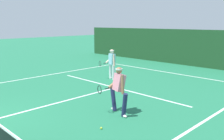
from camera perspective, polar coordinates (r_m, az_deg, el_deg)
The scene contains 7 objects.
court_line_baseline_far at distance 15.76m, azimuth 13.48°, elevation -0.66°, with size 9.74×0.10×0.01m, color white.
court_line_service at distance 11.91m, azimuth 0.80°, elevation -4.07°, with size 7.94×0.10×0.01m, color white.
court_line_centre at distance 9.91m, azimuth -12.68°, elevation -7.46°, with size 0.10×6.40×0.01m, color white.
player_near at distance 8.35m, azimuth 1.51°, elevation -4.26°, with size 1.09×0.89×1.63m.
player_far at distance 13.48m, azimuth -0.06°, elevation 1.66°, with size 0.95×0.88×1.66m.
tennis_ball at distance 7.45m, azimuth -2.50°, elevation -13.28°, with size 0.07×0.07×0.07m, color #D1E033.
back_fence_windscreen at distance 18.39m, azimuth 18.99°, elevation 4.77°, with size 21.80×0.12×2.60m, color #1C4423.
Camera 1 is at (8.01, -1.77, 3.08)m, focal length 39.56 mm.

